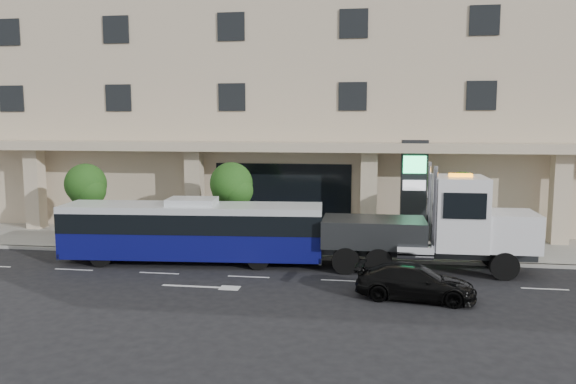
# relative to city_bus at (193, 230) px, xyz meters

# --- Properties ---
(ground) EXTENTS (120.00, 120.00, 0.00)m
(ground) POSITION_rel_city_bus_xyz_m (3.11, -0.52, -1.56)
(ground) COLOR black
(ground) RESTS_ON ground
(sidewalk) EXTENTS (120.00, 6.00, 0.15)m
(sidewalk) POSITION_rel_city_bus_xyz_m (3.11, 4.48, -1.48)
(sidewalk) COLOR gray
(sidewalk) RESTS_ON ground
(curb) EXTENTS (120.00, 0.30, 0.15)m
(curb) POSITION_rel_city_bus_xyz_m (3.11, 1.48, -1.48)
(curb) COLOR gray
(curb) RESTS_ON ground
(convention_center) EXTENTS (60.00, 17.60, 20.00)m
(convention_center) POSITION_rel_city_bus_xyz_m (3.11, 14.90, 8.42)
(convention_center) COLOR #C6B094
(convention_center) RESTS_ON ground
(tree_left) EXTENTS (2.27, 2.20, 4.22)m
(tree_left) POSITION_rel_city_bus_xyz_m (-6.87, 3.07, 1.55)
(tree_left) COLOR #422B19
(tree_left) RESTS_ON sidewalk
(tree_mid) EXTENTS (2.28, 2.20, 4.38)m
(tree_mid) POSITION_rel_city_bus_xyz_m (1.13, 3.07, 1.70)
(tree_mid) COLOR #422B19
(tree_mid) RESTS_ON sidewalk
(tree_right) EXTENTS (2.10, 2.00, 4.04)m
(tree_right) POSITION_rel_city_bus_xyz_m (12.63, 3.07, 1.48)
(tree_right) COLOR #422B19
(tree_right) RESTS_ON sidewalk
(city_bus) EXTENTS (12.24, 3.48, 3.06)m
(city_bus) POSITION_rel_city_bus_xyz_m (0.00, 0.00, 0.00)
(city_bus) COLOR black
(city_bus) RESTS_ON ground
(tow_truck) EXTENTS (10.44, 2.71, 4.76)m
(tow_truck) POSITION_rel_city_bus_xyz_m (11.12, 0.20, 0.40)
(tow_truck) COLOR #2D3033
(tow_truck) RESTS_ON ground
(black_sedan) EXTENTS (4.61, 2.35, 1.28)m
(black_sedan) POSITION_rel_city_bus_xyz_m (9.90, -4.01, -0.92)
(black_sedan) COLOR black
(black_sedan) RESTS_ON ground
(signage_pylon) EXTENTS (1.39, 0.58, 5.48)m
(signage_pylon) POSITION_rel_city_bus_xyz_m (10.47, 5.43, 1.38)
(signage_pylon) COLOR black
(signage_pylon) RESTS_ON sidewalk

